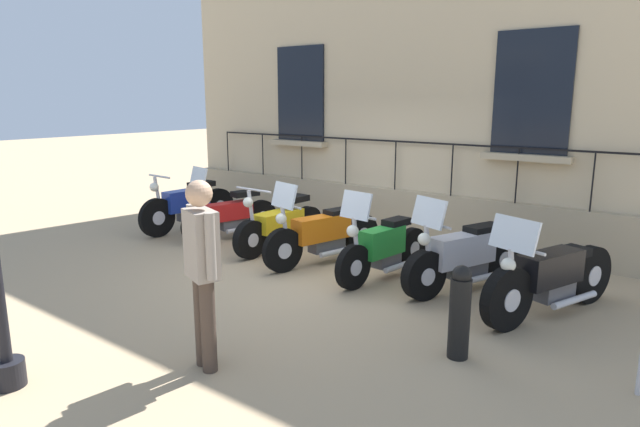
# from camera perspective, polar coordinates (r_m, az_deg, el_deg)

# --- Properties ---
(ground_plane) EXTENTS (60.00, 60.00, 0.00)m
(ground_plane) POSITION_cam_1_polar(r_m,az_deg,el_deg) (8.16, -0.56, -5.66)
(ground_plane) COLOR tan
(building_facade) EXTENTS (0.82, 10.24, 7.47)m
(building_facade) POSITION_cam_1_polar(r_m,az_deg,el_deg) (10.17, 9.48, 18.22)
(building_facade) COLOR #C6B28E
(building_facade) RESTS_ON ground_plane
(motorcycle_blue) EXTENTS (2.13, 0.62, 1.12)m
(motorcycle_blue) POSITION_cam_1_polar(r_m,az_deg,el_deg) (10.61, -13.64, 0.78)
(motorcycle_blue) COLOR black
(motorcycle_blue) RESTS_ON ground_plane
(motorcycle_red) EXTENTS (1.88, 0.75, 1.33)m
(motorcycle_red) POSITION_cam_1_polar(r_m,az_deg,el_deg) (9.84, -9.45, -0.15)
(motorcycle_red) COLOR black
(motorcycle_red) RESTS_ON ground_plane
(motorcycle_yellow) EXTENTS (2.03, 0.75, 1.11)m
(motorcycle_yellow) POSITION_cam_1_polar(r_m,az_deg,el_deg) (9.03, -4.17, -1.24)
(motorcycle_yellow) COLOR black
(motorcycle_yellow) RESTS_ON ground_plane
(motorcycle_orange) EXTENTS (2.15, 0.83, 1.31)m
(motorcycle_orange) POSITION_cam_1_polar(r_m,az_deg,el_deg) (8.26, 0.32, -2.16)
(motorcycle_orange) COLOR black
(motorcycle_orange) RESTS_ON ground_plane
(motorcycle_green) EXTENTS (1.92, 0.61, 1.30)m
(motorcycle_green) POSITION_cam_1_polar(r_m,az_deg,el_deg) (7.59, 6.64, -3.65)
(motorcycle_green) COLOR black
(motorcycle_green) RESTS_ON ground_plane
(motorcycle_silver) EXTENTS (1.95, 0.96, 1.29)m
(motorcycle_silver) POSITION_cam_1_polar(r_m,az_deg,el_deg) (7.34, 14.84, -4.49)
(motorcycle_silver) COLOR black
(motorcycle_silver) RESTS_ON ground_plane
(motorcycle_black) EXTENTS (2.15, 1.02, 1.25)m
(motorcycle_black) POSITION_cam_1_polar(r_m,az_deg,el_deg) (6.80, 23.04, -6.26)
(motorcycle_black) COLOR black
(motorcycle_black) RESTS_ON ground_plane
(bollard) EXTENTS (0.20, 0.20, 0.93)m
(bollard) POSITION_cam_1_polar(r_m,az_deg,el_deg) (5.46, 14.47, -9.96)
(bollard) COLOR black
(bollard) RESTS_ON ground_plane
(pedestrian_standing) EXTENTS (0.33, 0.50, 1.78)m
(pedestrian_standing) POSITION_cam_1_polar(r_m,az_deg,el_deg) (5.03, -12.26, -5.18)
(pedestrian_standing) COLOR #47382D
(pedestrian_standing) RESTS_ON ground_plane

